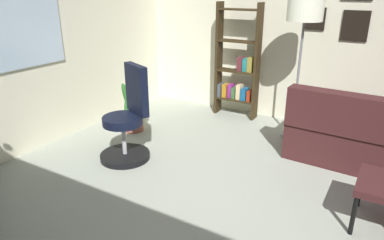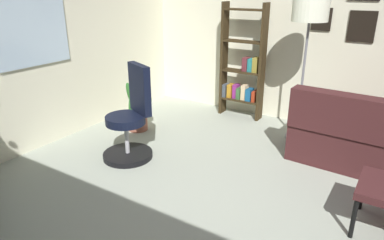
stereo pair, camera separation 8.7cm
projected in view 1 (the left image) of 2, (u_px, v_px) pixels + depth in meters
name	position (u px, v px, depth m)	size (l,w,h in m)	color
ground_plane	(241.00, 225.00, 2.97)	(5.10, 5.34, 0.10)	#9CA495
wall_back_with_windows	(9.00, 25.00, 3.71)	(5.10, 0.12, 2.89)	silver
wall_right_with_frames	(327.00, 19.00, 4.52)	(0.12, 5.34, 2.89)	silver
office_chair	(128.00, 124.00, 3.89)	(0.57, 0.56, 1.06)	black
bookshelf	(238.00, 68.00, 5.09)	(0.18, 0.64, 1.64)	#302413
floor_lamp	(305.00, 17.00, 4.04)	(0.41, 0.41, 1.74)	slate
potted_plant	(134.00, 111.00, 4.69)	(0.30, 0.38, 0.68)	#955542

